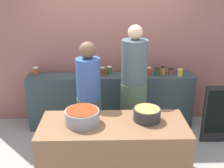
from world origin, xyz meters
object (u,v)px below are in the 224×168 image
cooking_pot_center (147,114)px  preserve_jar_4 (149,71)px  preserve_jar_2 (109,70)px  preserve_jar_3 (127,72)px  cook_with_tongs (89,106)px  preserve_jar_7 (171,72)px  cook_in_cap (133,95)px  chalkboard_sign (220,114)px  preserve_jar_1 (103,72)px  preserve_jar_8 (180,72)px  preserve_jar_5 (157,72)px  preserve_jar_6 (163,71)px  cooking_pot_left (82,117)px  preserve_jar_0 (36,71)px

cooking_pot_center → preserve_jar_4: bearing=80.5°
preserve_jar_2 → preserve_jar_3: size_ratio=1.16×
cook_with_tongs → preserve_jar_3: bearing=54.4°
preserve_jar_7 → cook_in_cap: cook_in_cap is taller
cook_in_cap → chalkboard_sign: 1.37m
preserve_jar_1 → chalkboard_sign: 1.91m
preserve_jar_1 → preserve_jar_8: bearing=-1.3°
preserve_jar_5 → cook_in_cap: cook_in_cap is taller
chalkboard_sign → preserve_jar_5: bearing=150.2°
preserve_jar_7 → cook_with_tongs: size_ratio=0.06×
preserve_jar_1 → preserve_jar_7: bearing=1.3°
preserve_jar_6 → preserve_jar_2: bearing=177.8°
cooking_pot_left → cook_in_cap: cook_in_cap is taller
preserve_jar_1 → preserve_jar_4: size_ratio=1.06×
preserve_jar_7 → cook_in_cap: size_ratio=0.06×
cook_in_cap → preserve_jar_6: bearing=48.4°
preserve_jar_4 → cook_with_tongs: (-0.93, -0.79, -0.24)m
preserve_jar_2 → cook_with_tongs: (-0.29, -0.85, -0.24)m
preserve_jar_6 → preserve_jar_7: 0.13m
preserve_jar_1 → preserve_jar_5: bearing=-1.3°
cooking_pot_left → cook_with_tongs: 0.60m
cooking_pot_left → cooking_pot_center: bearing=4.3°
preserve_jar_6 → chalkboard_sign: preserve_jar_6 is taller
preserve_jar_8 → cooking_pot_center: preserve_jar_8 is taller
cooking_pot_left → cook_in_cap: 1.04m
preserve_jar_4 → preserve_jar_6: 0.24m
cooking_pot_center → chalkboard_sign: bearing=32.3°
preserve_jar_3 → preserve_jar_7: 0.72m
preserve_jar_8 → cook_with_tongs: cook_with_tongs is taller
preserve_jar_4 → chalkboard_sign: bearing=-27.5°
preserve_jar_3 → preserve_jar_6: (0.59, 0.02, 0.01)m
preserve_jar_5 → cooking_pot_center: bearing=-105.1°
preserve_jar_5 → cook_with_tongs: (-1.06, -0.77, -0.24)m
preserve_jar_5 → preserve_jar_7: bearing=11.0°
preserve_jar_6 → preserve_jar_7: bearing=-2.1°
preserve_jar_2 → cooking_pot_left: size_ratio=0.34×
preserve_jar_3 → cooking_pot_left: size_ratio=0.29×
preserve_jar_8 → cooking_pot_left: size_ratio=0.28×
preserve_jar_0 → preserve_jar_2: 1.19m
preserve_jar_4 → preserve_jar_7: preserve_jar_4 is taller
preserve_jar_4 → preserve_jar_6: preserve_jar_6 is taller
preserve_jar_2 → chalkboard_sign: (1.66, -0.59, -0.52)m
preserve_jar_2 → cook_in_cap: bearing=-62.3°
preserve_jar_3 → preserve_jar_5: (0.48, -0.03, 0.01)m
preserve_jar_3 → chalkboard_sign: size_ratio=0.13×
preserve_jar_4 → preserve_jar_0: bearing=177.7°
preserve_jar_2 → cooking_pot_center: 1.44m
preserve_jar_7 → preserve_jar_8: (0.14, -0.05, 0.00)m
preserve_jar_6 → cook_in_cap: cook_in_cap is taller
cook_in_cap → preserve_jar_1: bearing=127.3°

